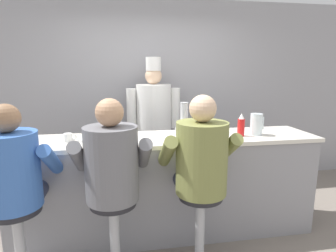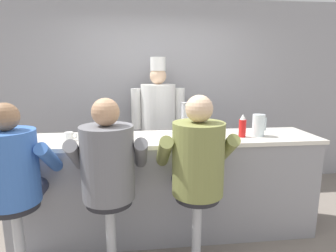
{
  "view_description": "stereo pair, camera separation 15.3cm",
  "coord_description": "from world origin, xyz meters",
  "px_view_note": "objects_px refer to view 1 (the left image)",
  "views": [
    {
      "loc": [
        -0.45,
        -2.4,
        1.72
      ],
      "look_at": [
        0.01,
        0.29,
        1.17
      ],
      "focal_mm": 30.0,
      "sensor_mm": 36.0,
      "label": 1
    },
    {
      "loc": [
        -0.3,
        -2.43,
        1.72
      ],
      "look_at": [
        0.01,
        0.29,
        1.17
      ],
      "focal_mm": 30.0,
      "sensor_mm": 36.0,
      "label": 2
    }
  ],
  "objects_px": {
    "cereal_bowl": "(104,143)",
    "napkin_dispenser_chrome": "(181,133)",
    "ketchup_bottle_red": "(241,126)",
    "cook_in_whites_near": "(154,120)",
    "breakfast_plate": "(91,138)",
    "hot_sauce_bottle_orange": "(184,135)",
    "mustard_bottle_yellow": "(202,130)",
    "coffee_mug_white": "(68,138)",
    "diner_seated_grey": "(112,169)",
    "water_pitcher_clear": "(256,124)",
    "diner_seated_blue": "(14,176)",
    "diner_seated_olive": "(200,163)",
    "cup_stack_steel": "(184,118)"
  },
  "relations": [
    {
      "from": "cereal_bowl",
      "to": "mustard_bottle_yellow",
      "type": "bearing_deg",
      "value": 1.64
    },
    {
      "from": "diner_seated_olive",
      "to": "diner_seated_grey",
      "type": "bearing_deg",
      "value": -179.93
    },
    {
      "from": "napkin_dispenser_chrome",
      "to": "diner_seated_blue",
      "type": "xyz_separation_m",
      "value": [
        -1.4,
        -0.49,
        -0.17
      ]
    },
    {
      "from": "ketchup_bottle_red",
      "to": "cup_stack_steel",
      "type": "height_order",
      "value": "cup_stack_steel"
    },
    {
      "from": "cup_stack_steel",
      "to": "diner_seated_grey",
      "type": "height_order",
      "value": "diner_seated_grey"
    },
    {
      "from": "diner_seated_blue",
      "to": "diner_seated_grey",
      "type": "xyz_separation_m",
      "value": [
        0.73,
        0.0,
        0.01
      ]
    },
    {
      "from": "coffee_mug_white",
      "to": "diner_seated_olive",
      "type": "height_order",
      "value": "diner_seated_olive"
    },
    {
      "from": "mustard_bottle_yellow",
      "to": "breakfast_plate",
      "type": "bearing_deg",
      "value": 167.91
    },
    {
      "from": "breakfast_plate",
      "to": "diner_seated_grey",
      "type": "distance_m",
      "value": 0.62
    },
    {
      "from": "ketchup_bottle_red",
      "to": "diner_seated_olive",
      "type": "distance_m",
      "value": 0.77
    },
    {
      "from": "ketchup_bottle_red",
      "to": "cook_in_whites_near",
      "type": "bearing_deg",
      "value": 123.38
    },
    {
      "from": "coffee_mug_white",
      "to": "cup_stack_steel",
      "type": "xyz_separation_m",
      "value": [
        1.16,
        0.19,
        0.12
      ]
    },
    {
      "from": "napkin_dispenser_chrome",
      "to": "diner_seated_olive",
      "type": "xyz_separation_m",
      "value": [
        0.05,
        -0.49,
        -0.15
      ]
    },
    {
      "from": "mustard_bottle_yellow",
      "to": "diner_seated_blue",
      "type": "relative_size",
      "value": 0.15
    },
    {
      "from": "diner_seated_blue",
      "to": "diner_seated_olive",
      "type": "xyz_separation_m",
      "value": [
        1.45,
        0.0,
        0.02
      ]
    },
    {
      "from": "water_pitcher_clear",
      "to": "cereal_bowl",
      "type": "height_order",
      "value": "water_pitcher_clear"
    },
    {
      "from": "cook_in_whites_near",
      "to": "ketchup_bottle_red",
      "type": "bearing_deg",
      "value": -56.62
    },
    {
      "from": "ketchup_bottle_red",
      "to": "hot_sauce_bottle_orange",
      "type": "distance_m",
      "value": 0.64
    },
    {
      "from": "napkin_dispenser_chrome",
      "to": "diner_seated_blue",
      "type": "height_order",
      "value": "diner_seated_blue"
    },
    {
      "from": "mustard_bottle_yellow",
      "to": "cook_in_whites_near",
      "type": "bearing_deg",
      "value": 103.48
    },
    {
      "from": "coffee_mug_white",
      "to": "cook_in_whites_near",
      "type": "xyz_separation_m",
      "value": [
        0.94,
        1.11,
        -0.05
      ]
    },
    {
      "from": "diner_seated_grey",
      "to": "diner_seated_blue",
      "type": "bearing_deg",
      "value": -179.89
    },
    {
      "from": "cereal_bowl",
      "to": "hot_sauce_bottle_orange",
      "type": "bearing_deg",
      "value": 4.34
    },
    {
      "from": "cereal_bowl",
      "to": "diner_seated_blue",
      "type": "bearing_deg",
      "value": -153.37
    },
    {
      "from": "mustard_bottle_yellow",
      "to": "diner_seated_grey",
      "type": "bearing_deg",
      "value": -157.23
    },
    {
      "from": "hot_sauce_bottle_orange",
      "to": "breakfast_plate",
      "type": "xyz_separation_m",
      "value": [
        -0.88,
        0.19,
        -0.05
      ]
    },
    {
      "from": "coffee_mug_white",
      "to": "napkin_dispenser_chrome",
      "type": "height_order",
      "value": "napkin_dispenser_chrome"
    },
    {
      "from": "breakfast_plate",
      "to": "hot_sauce_bottle_orange",
      "type": "bearing_deg",
      "value": -12.52
    },
    {
      "from": "cereal_bowl",
      "to": "coffee_mug_white",
      "type": "xyz_separation_m",
      "value": [
        -0.34,
        0.2,
        0.01
      ]
    },
    {
      "from": "diner_seated_grey",
      "to": "cook_in_whites_near",
      "type": "distance_m",
      "value": 1.73
    },
    {
      "from": "diner_seated_olive",
      "to": "cook_in_whites_near",
      "type": "xyz_separation_m",
      "value": [
        -0.19,
        1.64,
        0.08
      ]
    },
    {
      "from": "hot_sauce_bottle_orange",
      "to": "water_pitcher_clear",
      "type": "xyz_separation_m",
      "value": [
        0.8,
        0.12,
        0.05
      ]
    },
    {
      "from": "cook_in_whites_near",
      "to": "diner_seated_olive",
      "type": "bearing_deg",
      "value": -83.26
    },
    {
      "from": "breakfast_plate",
      "to": "diner_seated_blue",
      "type": "relative_size",
      "value": 0.17
    },
    {
      "from": "cereal_bowl",
      "to": "coffee_mug_white",
      "type": "distance_m",
      "value": 0.39
    },
    {
      "from": "ketchup_bottle_red",
      "to": "diner_seated_grey",
      "type": "distance_m",
      "value": 1.4
    },
    {
      "from": "diner_seated_blue",
      "to": "diner_seated_grey",
      "type": "height_order",
      "value": "diner_seated_grey"
    },
    {
      "from": "cereal_bowl",
      "to": "coffee_mug_white",
      "type": "bearing_deg",
      "value": 149.28
    },
    {
      "from": "breakfast_plate",
      "to": "cook_in_whites_near",
      "type": "bearing_deg",
      "value": 55.1
    },
    {
      "from": "cook_in_whites_near",
      "to": "napkin_dispenser_chrome",
      "type": "bearing_deg",
      "value": -83.05
    },
    {
      "from": "ketchup_bottle_red",
      "to": "coffee_mug_white",
      "type": "xyz_separation_m",
      "value": [
        -1.71,
        0.05,
        -0.07
      ]
    },
    {
      "from": "mustard_bottle_yellow",
      "to": "breakfast_plate",
      "type": "height_order",
      "value": "mustard_bottle_yellow"
    },
    {
      "from": "ketchup_bottle_red",
      "to": "cook_in_whites_near",
      "type": "relative_size",
      "value": 0.13
    },
    {
      "from": "cereal_bowl",
      "to": "napkin_dispenser_chrome",
      "type": "bearing_deg",
      "value": 12.51
    },
    {
      "from": "hot_sauce_bottle_orange",
      "to": "diner_seated_olive",
      "type": "bearing_deg",
      "value": -81.46
    },
    {
      "from": "cereal_bowl",
      "to": "diner_seated_grey",
      "type": "height_order",
      "value": "diner_seated_grey"
    },
    {
      "from": "water_pitcher_clear",
      "to": "breakfast_plate",
      "type": "distance_m",
      "value": 1.69
    },
    {
      "from": "ketchup_bottle_red",
      "to": "cook_in_whites_near",
      "type": "height_order",
      "value": "cook_in_whites_near"
    },
    {
      "from": "mustard_bottle_yellow",
      "to": "coffee_mug_white",
      "type": "distance_m",
      "value": 1.27
    },
    {
      "from": "cup_stack_steel",
      "to": "cook_in_whites_near",
      "type": "distance_m",
      "value": 0.97
    }
  ]
}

